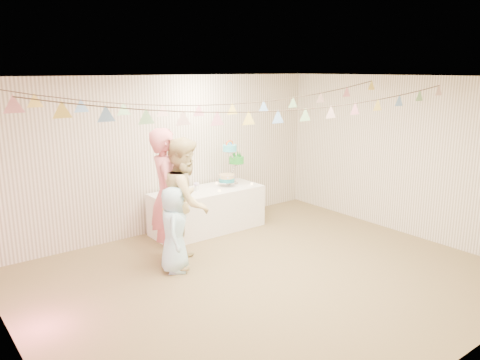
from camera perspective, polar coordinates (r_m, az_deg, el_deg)
floor at (r=6.35m, az=3.03°, el=-11.76°), size 6.00×6.00×0.00m
ceiling at (r=5.75m, az=3.35°, el=12.40°), size 6.00×6.00×0.00m
back_wall at (r=7.94m, az=-8.66°, el=3.11°), size 6.00×6.00×0.00m
front_wall at (r=4.41m, az=24.94°, el=-6.39°), size 6.00×6.00×0.00m
left_wall at (r=4.63m, az=-26.42°, el=-5.63°), size 5.00×5.00×0.00m
right_wall at (r=8.15m, az=19.42°, el=2.77°), size 5.00×5.00×0.00m
table at (r=7.99m, az=-3.99°, el=-3.66°), size 1.91×0.76×0.72m
cake_stand at (r=8.14m, az=-1.04°, el=2.22°), size 0.66×0.39×0.73m
cake_bottom at (r=8.07m, az=-1.64°, el=0.07°), size 0.31×0.31×0.15m
cake_middle at (r=8.32m, az=-0.41°, el=2.39°), size 0.27×0.27×0.22m
cake_top_tier at (r=8.04m, az=-1.27°, el=3.95°), size 0.25×0.25×0.19m
platter at (r=7.57m, az=-7.16°, el=-1.54°), size 0.32×0.32×0.02m
posy at (r=7.81m, az=-5.34°, el=-0.56°), size 0.12×0.12×0.14m
person_adult_a at (r=6.66m, az=-8.88°, el=-1.91°), size 0.71×0.83×1.92m
person_adult_b at (r=6.55m, az=-6.68°, el=-2.62°), size 1.08×1.11×1.80m
person_child at (r=6.39m, az=-8.06°, el=-5.98°), size 0.63×0.69×1.18m
bunting_back at (r=6.63m, az=-3.00°, el=10.38°), size 5.60×1.10×0.40m
bunting_front at (r=5.61m, az=4.66°, el=9.49°), size 5.60×0.90×0.36m
tealight_0 at (r=7.36m, az=-8.58°, el=-2.24°), size 0.04×0.04×0.03m
tealight_1 at (r=7.85m, az=-6.89°, el=-1.19°), size 0.04×0.04×0.03m
tealight_2 at (r=7.76m, az=-2.52°, el=-1.28°), size 0.04×0.04×0.03m
tealight_3 at (r=8.25m, az=-2.85°, el=-0.40°), size 0.04×0.04×0.03m
tealight_4 at (r=8.21m, az=1.44°, el=-0.45°), size 0.04×0.04×0.03m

